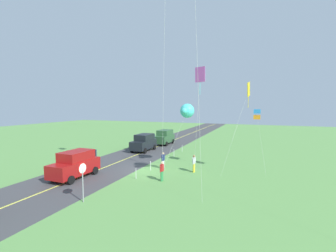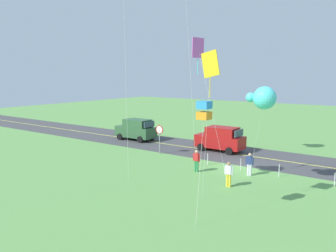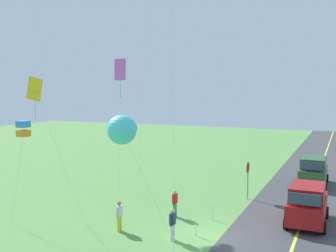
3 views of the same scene
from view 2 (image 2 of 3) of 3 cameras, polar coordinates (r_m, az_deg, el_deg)
ground_plane at (r=27.30m, az=11.78°, el=-6.75°), size 120.00×120.00×0.10m
asphalt_road at (r=30.88m, az=14.86°, el=-4.98°), size 120.00×7.00×0.00m
road_centre_stripe at (r=30.88m, az=14.86°, el=-4.98°), size 120.00×0.16×0.00m
car_suv_foreground at (r=32.53m, az=8.49°, el=-2.04°), size 4.40×2.12×2.24m
car_parked_east_near at (r=37.70m, az=-5.17°, el=-0.54°), size 4.40×2.12×2.24m
stop_sign at (r=30.92m, az=-1.39°, el=-1.27°), size 0.76×0.08×2.56m
person_adult_near at (r=25.56m, az=4.63°, el=-5.53°), size 0.58×0.22×1.60m
person_adult_companion at (r=22.50m, az=9.79°, el=-7.57°), size 0.58×0.22×1.60m
person_child_watcher at (r=25.20m, az=13.06°, el=-5.92°), size 0.58×0.22×1.60m
kite_blue_mid at (r=21.73m, az=4.95°, el=12.09°), size 1.95×1.38×9.19m
kite_yellow_high at (r=22.15m, az=15.20°, el=4.42°), size 2.31×2.60×6.29m
kite_green_far at (r=16.53m, az=5.88°, el=2.52°), size 0.56×1.18×5.77m
kite_orange_near at (r=17.19m, az=6.85°, el=9.48°), size 2.07×2.10×8.17m
fence_post_1 at (r=24.65m, az=25.37°, el=-7.86°), size 0.05×0.05×0.90m
fence_post_2 at (r=25.47m, az=17.53°, el=-6.91°), size 0.05×0.05×0.90m
fence_post_3 at (r=26.45m, az=11.69°, el=-6.12°), size 0.05×0.05×0.90m
fence_post_4 at (r=27.67m, az=6.43°, el=-5.35°), size 0.05×0.05×0.90m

